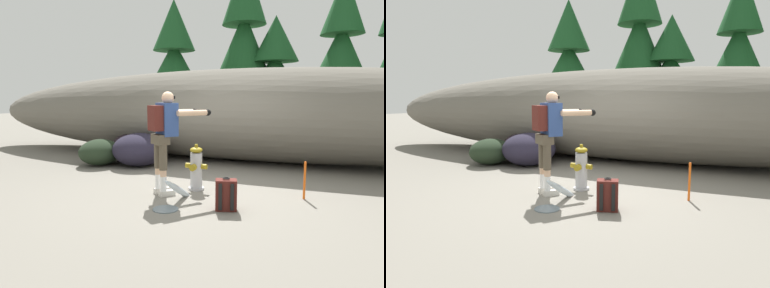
# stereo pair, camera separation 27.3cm
# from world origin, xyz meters

# --- Properties ---
(ground_plane) EXTENTS (56.00, 56.00, 0.04)m
(ground_plane) POSITION_xyz_m (0.00, 0.00, -0.02)
(ground_plane) COLOR slate
(dirt_embankment) EXTENTS (16.26, 3.20, 2.31)m
(dirt_embankment) POSITION_xyz_m (0.00, 3.27, 1.16)
(dirt_embankment) COLOR #666056
(dirt_embankment) RESTS_ON ground_plane
(fire_hydrant) EXTENTS (0.39, 0.33, 0.79)m
(fire_hydrant) POSITION_xyz_m (-0.03, 0.02, 0.37)
(fire_hydrant) COLOR #B2B2B7
(fire_hydrant) RESTS_ON ground_plane
(hydrant_water_jet) EXTENTS (0.37, 1.23, 0.64)m
(hydrant_water_jet) POSITION_xyz_m (-0.03, -0.70, 0.12)
(hydrant_water_jet) COLOR silver
(hydrant_water_jet) RESTS_ON ground_plane
(utility_worker) EXTENTS (0.90, 1.01, 1.68)m
(utility_worker) POSITION_xyz_m (-0.37, -0.43, 1.07)
(utility_worker) COLOR beige
(utility_worker) RESTS_ON ground_plane
(spare_backpack) EXTENTS (0.35, 0.34, 0.47)m
(spare_backpack) POSITION_xyz_m (0.77, -0.82, 0.22)
(spare_backpack) COLOR #511E19
(spare_backpack) RESTS_ON ground_plane
(boulder_large) EXTENTS (1.06, 1.19, 0.61)m
(boulder_large) POSITION_xyz_m (-2.95, 1.21, 0.31)
(boulder_large) COLOR #1F2D1C
(boulder_large) RESTS_ON ground_plane
(boulder_mid) EXTENTS (1.72, 1.73, 0.77)m
(boulder_mid) POSITION_xyz_m (-2.03, 1.46, 0.38)
(boulder_mid) COLOR #231F2F
(boulder_mid) RESTS_ON ground_plane
(boulder_small) EXTENTS (1.31, 1.29, 0.68)m
(boulder_small) POSITION_xyz_m (-2.64, 2.06, 0.34)
(boulder_small) COLOR black
(boulder_small) RESTS_ON ground_plane
(pine_tree_far_left) EXTENTS (2.56, 2.56, 5.35)m
(pine_tree_far_left) POSITION_xyz_m (-3.84, 7.17, 3.07)
(pine_tree_far_left) COLOR #47331E
(pine_tree_far_left) RESTS_ON ground_plane
(pine_tree_left) EXTENTS (2.79, 2.79, 7.32)m
(pine_tree_left) POSITION_xyz_m (-1.51, 8.97, 4.06)
(pine_tree_left) COLOR #47331E
(pine_tree_left) RESTS_ON ground_plane
(pine_tree_center) EXTENTS (2.84, 2.84, 4.79)m
(pine_tree_center) POSITION_xyz_m (-0.21, 8.93, 2.69)
(pine_tree_center) COLOR #47331E
(pine_tree_center) RESTS_ON ground_plane
(pine_tree_right) EXTENTS (2.43, 2.43, 6.17)m
(pine_tree_right) POSITION_xyz_m (2.22, 8.99, 3.52)
(pine_tree_right) COLOR #47331E
(pine_tree_right) RESTS_ON ground_plane
(survey_stake) EXTENTS (0.04, 0.04, 0.60)m
(survey_stake) POSITION_xyz_m (1.75, 0.15, 0.30)
(survey_stake) COLOR #E55914
(survey_stake) RESTS_ON ground_plane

